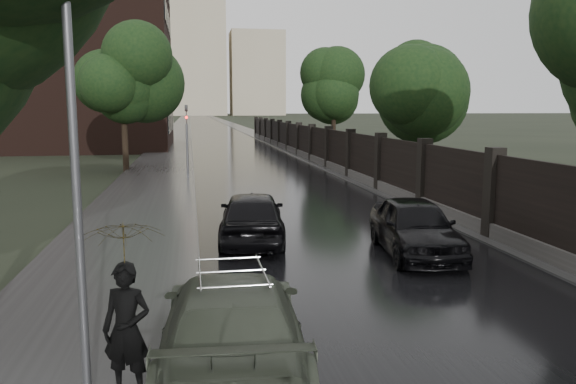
{
  "coord_description": "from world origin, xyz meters",
  "views": [
    {
      "loc": [
        -4.14,
        -4.99,
        3.83
      ],
      "look_at": [
        -1.47,
        10.32,
        1.5
      ],
      "focal_mm": 35.0,
      "sensor_mm": 36.0,
      "label": 1
    }
  ],
  "objects_px": {
    "pedestrian_umbrella": "(123,257)",
    "tree_right_b": "(424,86)",
    "hatchback_left": "(252,216)",
    "tree_left_far": "(123,84)",
    "traffic_light": "(187,136)",
    "tree_right_c": "(334,94)",
    "lamp_post": "(78,212)",
    "car_right_near": "(415,227)",
    "volga_sedan": "(232,323)"
  },
  "relations": [
    {
      "from": "tree_left_far",
      "to": "lamp_post",
      "type": "xyz_separation_m",
      "value": [
        2.6,
        -28.5,
        -2.57
      ]
    },
    {
      "from": "traffic_light",
      "to": "volga_sedan",
      "type": "xyz_separation_m",
      "value": [
        0.7,
        -22.17,
        -1.67
      ]
    },
    {
      "from": "volga_sedan",
      "to": "pedestrian_umbrella",
      "type": "xyz_separation_m",
      "value": [
        -1.39,
        -0.77,
        1.25
      ]
    },
    {
      "from": "tree_right_c",
      "to": "car_right_near",
      "type": "relative_size",
      "value": 1.59
    },
    {
      "from": "tree_right_c",
      "to": "hatchback_left",
      "type": "bearing_deg",
      "value": -108.75
    },
    {
      "from": "lamp_post",
      "to": "pedestrian_umbrella",
      "type": "distance_m",
      "value": 0.97
    },
    {
      "from": "tree_right_b",
      "to": "hatchback_left",
      "type": "distance_m",
      "value": 15.63
    },
    {
      "from": "tree_right_b",
      "to": "hatchback_left",
      "type": "xyz_separation_m",
      "value": [
        -9.95,
        -11.3,
        -4.18
      ]
    },
    {
      "from": "tree_right_c",
      "to": "pedestrian_umbrella",
      "type": "bearing_deg",
      "value": -108.22
    },
    {
      "from": "volga_sedan",
      "to": "tree_left_far",
      "type": "bearing_deg",
      "value": -76.97
    },
    {
      "from": "tree_right_b",
      "to": "hatchback_left",
      "type": "bearing_deg",
      "value": -131.35
    },
    {
      "from": "tree_left_far",
      "to": "traffic_light",
      "type": "xyz_separation_m",
      "value": [
        3.7,
        -5.01,
        -2.84
      ]
    },
    {
      "from": "tree_right_c",
      "to": "lamp_post",
      "type": "distance_m",
      "value": 40.67
    },
    {
      "from": "lamp_post",
      "to": "pedestrian_umbrella",
      "type": "relative_size",
      "value": 1.86
    },
    {
      "from": "tree_right_c",
      "to": "traffic_light",
      "type": "height_order",
      "value": "tree_right_c"
    },
    {
      "from": "pedestrian_umbrella",
      "to": "tree_right_b",
      "type": "bearing_deg",
      "value": 77.12
    },
    {
      "from": "traffic_light",
      "to": "tree_right_c",
      "type": "bearing_deg",
      "value": 51.82
    },
    {
      "from": "volga_sedan",
      "to": "car_right_near",
      "type": "xyz_separation_m",
      "value": [
        5.21,
        5.79,
        0.02
      ]
    },
    {
      "from": "tree_right_c",
      "to": "pedestrian_umbrella",
      "type": "distance_m",
      "value": 40.06
    },
    {
      "from": "volga_sedan",
      "to": "tree_right_c",
      "type": "bearing_deg",
      "value": -102.79
    },
    {
      "from": "tree_left_far",
      "to": "tree_right_c",
      "type": "xyz_separation_m",
      "value": [
        15.5,
        10.0,
        -0.29
      ]
    },
    {
      "from": "tree_right_c",
      "to": "pedestrian_umbrella",
      "type": "xyz_separation_m",
      "value": [
        -12.49,
        -37.95,
        -2.97
      ]
    },
    {
      "from": "tree_right_c",
      "to": "hatchback_left",
      "type": "xyz_separation_m",
      "value": [
        -9.95,
        -29.3,
        -4.18
      ]
    },
    {
      "from": "lamp_post",
      "to": "pedestrian_umbrella",
      "type": "xyz_separation_m",
      "value": [
        0.41,
        0.55,
        -0.69
      ]
    },
    {
      "from": "volga_sedan",
      "to": "hatchback_left",
      "type": "bearing_deg",
      "value": -94.48
    },
    {
      "from": "hatchback_left",
      "to": "pedestrian_umbrella",
      "type": "relative_size",
      "value": 1.64
    },
    {
      "from": "tree_right_c",
      "to": "traffic_light",
      "type": "xyz_separation_m",
      "value": [
        -11.8,
        -15.01,
        -2.55
      ]
    },
    {
      "from": "tree_right_c",
      "to": "volga_sedan",
      "type": "height_order",
      "value": "tree_right_c"
    },
    {
      "from": "traffic_light",
      "to": "tree_left_far",
      "type": "bearing_deg",
      "value": 126.47
    },
    {
      "from": "tree_right_c",
      "to": "traffic_light",
      "type": "bearing_deg",
      "value": -128.18
    },
    {
      "from": "traffic_light",
      "to": "pedestrian_umbrella",
      "type": "bearing_deg",
      "value": -91.73
    },
    {
      "from": "tree_right_c",
      "to": "lamp_post",
      "type": "bearing_deg",
      "value": -108.52
    },
    {
      "from": "hatchback_left",
      "to": "pedestrian_umbrella",
      "type": "height_order",
      "value": "pedestrian_umbrella"
    },
    {
      "from": "tree_right_b",
      "to": "car_right_near",
      "type": "relative_size",
      "value": 1.59
    },
    {
      "from": "car_right_near",
      "to": "traffic_light",
      "type": "bearing_deg",
      "value": 116.39
    },
    {
      "from": "tree_right_b",
      "to": "lamp_post",
      "type": "distance_m",
      "value": 24.33
    },
    {
      "from": "tree_left_far",
      "to": "car_right_near",
      "type": "height_order",
      "value": "tree_left_far"
    },
    {
      "from": "tree_right_b",
      "to": "traffic_light",
      "type": "relative_size",
      "value": 1.75
    },
    {
      "from": "tree_left_far",
      "to": "car_right_near",
      "type": "relative_size",
      "value": 1.67
    },
    {
      "from": "pedestrian_umbrella",
      "to": "traffic_light",
      "type": "bearing_deg",
      "value": 107.45
    },
    {
      "from": "tree_left_far",
      "to": "tree_right_b",
      "type": "distance_m",
      "value": 17.45
    },
    {
      "from": "hatchback_left",
      "to": "lamp_post",
      "type": "bearing_deg",
      "value": 78.46
    },
    {
      "from": "lamp_post",
      "to": "pedestrian_umbrella",
      "type": "height_order",
      "value": "lamp_post"
    },
    {
      "from": "tree_right_c",
      "to": "traffic_light",
      "type": "distance_m",
      "value": 19.26
    },
    {
      "from": "tree_left_far",
      "to": "pedestrian_umbrella",
      "type": "distance_m",
      "value": 28.3
    },
    {
      "from": "tree_left_far",
      "to": "tree_right_c",
      "type": "height_order",
      "value": "tree_left_far"
    },
    {
      "from": "traffic_light",
      "to": "hatchback_left",
      "type": "relative_size",
      "value": 0.89
    },
    {
      "from": "car_right_near",
      "to": "tree_right_c",
      "type": "bearing_deg",
      "value": 85.92
    },
    {
      "from": "lamp_post",
      "to": "traffic_light",
      "type": "distance_m",
      "value": 23.52
    },
    {
      "from": "car_right_near",
      "to": "tree_left_far",
      "type": "bearing_deg",
      "value": 120.74
    }
  ]
}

